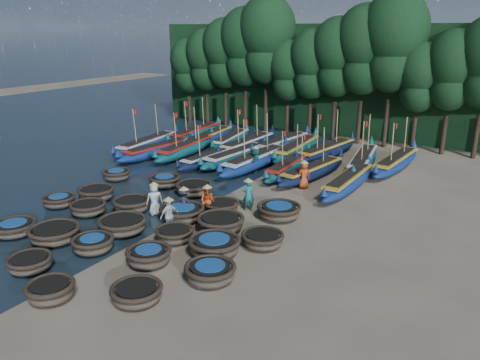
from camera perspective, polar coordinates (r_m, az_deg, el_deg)
The scene contains 62 objects.
ground at distance 26.12m, azimuth -5.12°, elevation -3.68°, with size 120.00×120.00×0.00m, color gray.
foliage_wall at distance 45.49m, azimuth 13.08°, elevation 11.77°, with size 40.00×3.00×10.00m, color black.
coracle_2 at distance 21.50m, azimuth -24.24°, elevation -9.19°, with size 2.24×2.24×0.67m.
coracle_3 at distance 19.05m, azimuth -22.09°, elevation -12.37°, with size 2.10×2.10×0.73m.
coracle_4 at distance 18.05m, azimuth -12.48°, elevation -13.30°, with size 2.36×2.36×0.67m.
coracle_5 at distance 25.31m, azimuth -25.82°, elevation -5.28°, with size 2.29×2.29×0.69m.
coracle_6 at distance 23.76m, azimuth -21.66°, elevation -6.07°, with size 2.84×2.84×0.78m.
coracle_7 at distance 22.14m, azimuth -17.50°, elevation -7.42°, with size 2.03×2.03×0.75m.
coracle_8 at distance 20.43m, azimuth -11.06°, elevation -9.05°, with size 2.22×2.22×0.78m.
coracle_9 at distance 18.91m, azimuth -3.64°, elevation -11.14°, with size 2.30×2.30×0.75m.
coracle_10 at distance 28.25m, azimuth -21.20°, elevation -2.34°, with size 1.86×1.86×0.66m.
coracle_11 at distance 26.48m, azimuth -18.03°, elevation -3.27°, with size 2.03×2.03×0.72m.
coracle_12 at distance 23.75m, azimuth -14.16°, elevation -5.31°, with size 2.87×2.87×0.78m.
coracle_13 at distance 22.39m, azimuth -8.00°, elevation -6.54°, with size 2.12×2.12×0.68m.
coracle_14 at distance 20.96m, azimuth -3.14°, elevation -7.95°, with size 2.37×2.37×0.80m.
coracle_15 at distance 28.53m, azimuth -17.12°, elevation -1.54°, with size 2.13×2.13×0.80m.
coracle_16 at distance 26.25m, azimuth -13.06°, elevation -2.93°, with size 2.43×2.43×0.78m.
coracle_17 at distance 24.67m, azimuth -7.09°, elevation -3.96°, with size 2.44×2.44×0.78m.
coracle_18 at distance 23.20m, azimuth -2.38°, elevation -5.25°, with size 2.82×2.82×0.82m.
coracle_19 at distance 21.68m, azimuth 2.77°, elevation -7.20°, with size 2.01×2.01×0.70m.
coracle_20 at distance 31.99m, azimuth -14.84°, elevation 0.67°, with size 2.26×2.26×0.70m.
coracle_21 at distance 29.93m, azimuth -9.16°, elevation -0.09°, with size 2.08×2.08×0.75m.
coracle_22 at distance 28.26m, azimuth -5.64°, elevation -1.00°, with size 2.64×2.64×0.79m.
coracle_23 at distance 25.53m, azimuth -2.28°, elevation -3.22°, with size 2.09×2.09×0.67m.
coracle_24 at distance 24.82m, azimuth 4.77°, elevation -3.76°, with size 2.38×2.38×0.77m.
long_boat_0 at distance 38.96m, azimuth -11.21°, elevation 4.30°, with size 2.40×8.73×3.73m.
long_boat_1 at distance 37.17m, azimuth -9.95°, elevation 3.65°, with size 2.26×8.23×1.45m.
long_boat_2 at distance 37.21m, azimuth -6.57°, elevation 3.87°, with size 2.34×8.62×3.68m.
long_boat_3 at distance 34.56m, azimuth -3.58°, elevation 2.72°, with size 1.79×7.54×3.21m.
long_boat_4 at distance 34.81m, azimuth -0.53°, elevation 2.93°, with size 2.20×8.11×1.43m.
long_boat_5 at distance 33.45m, azimuth 1.95°, elevation 2.40°, with size 2.02×9.04×3.84m.
long_boat_6 at distance 32.46m, azimuth 6.00°, elevation 1.66°, with size 1.75×7.77×3.31m.
long_boat_7 at distance 31.50m, azimuth 8.78°, elevation 1.04°, with size 2.61×7.82×3.36m.
long_boat_8 at distance 29.78m, azimuth 13.05°, elevation -0.18°, with size 1.50×8.33×1.47m.
long_boat_9 at distance 42.62m, azimuth -5.49°, elevation 5.72°, with size 2.04×8.57×3.65m.
long_boat_10 at distance 40.67m, azimuth -3.77°, elevation 5.17°, with size 2.41×8.63×1.53m.
long_boat_11 at distance 40.17m, azimuth -1.11°, elevation 4.95°, with size 2.62×7.64×1.36m.
long_boat_12 at distance 38.19m, azimuth 0.94°, elevation 4.36°, with size 1.69×8.66×3.68m.
long_boat_13 at distance 38.65m, azimuth 5.09°, elevation 4.43°, with size 2.45×8.47×1.50m.
long_boat_14 at distance 37.05m, azimuth 6.95°, elevation 3.81°, with size 2.04×8.91×1.57m.
long_boat_15 at distance 36.72m, azimuth 10.47°, elevation 3.49°, with size 2.78×8.53×3.66m.
long_boat_16 at distance 34.50m, azimuth 14.73°, elevation 2.27°, with size 2.93×8.77×3.77m.
long_boat_17 at distance 34.91m, azimuth 18.48°, elevation 2.08°, with size 2.09×8.57×3.65m.
fisherman_0 at distance 25.44m, azimuth -10.38°, elevation -2.24°, with size 1.00×1.03×1.99m.
fisherman_1 at distance 25.65m, azimuth 1.01°, elevation -1.68°, with size 0.77×0.75×1.98m.
fisherman_2 at distance 24.99m, azimuth -3.98°, elevation -2.48°, with size 0.92×0.78×1.88m.
fisherman_3 at distance 25.08m, azimuth -6.82°, elevation -2.62°, with size 1.15×0.85×1.79m.
fisherman_4 at distance 23.22m, azimuth -8.63°, elevation -4.17°, with size 0.71×1.11×1.96m.
fisherman_5 at distance 32.57m, azimuth 1.93°, elevation 2.55°, with size 1.10×1.75×2.00m.
fisherman_6 at distance 29.47m, azimuth 7.80°, elevation 0.68°, with size 0.96×1.00×1.93m.
tree_0 at distance 50.01m, azimuth -6.34°, elevation 13.77°, with size 3.68×3.68×8.68m.
tree_1 at distance 48.58m, azimuth -4.16°, elevation 14.50°, with size 4.09×4.09×9.65m.
tree_2 at distance 47.24m, azimuth -1.83°, elevation 15.26°, with size 4.51×4.51×10.63m.
tree_3 at distance 45.98m, azimuth 0.65°, elevation 16.03°, with size 4.92×4.92×11.60m.
tree_4 at distance 44.81m, azimuth 3.28°, elevation 16.81°, with size 5.34×5.34×12.58m.
tree_5 at distance 43.89m, azimuth 5.92°, elevation 13.19°, with size 3.68×3.68×8.68m.
tree_6 at distance 42.88m, azimuth 8.79°, elevation 13.87°, with size 4.09×4.09×9.65m.
tree_7 at distance 41.99m, azimuth 11.80°, elevation 14.55°, with size 4.51×4.51×10.63m.
tree_8 at distance 41.21m, azimuth 14.96°, elevation 15.21°, with size 4.92×4.92×11.60m.
tree_9 at distance 40.56m, azimuth 18.25°, elevation 15.85°, with size 5.34×5.34×12.58m.
tree_10 at distance 40.21m, azimuth 21.10°, elevation 11.67°, with size 3.68×3.68×8.68m.
tree_11 at distance 39.78m, azimuth 24.51°, elevation 12.19°, with size 4.09×4.09×9.65m.
Camera 1 is at (14.72, -19.29, 9.66)m, focal length 35.00 mm.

